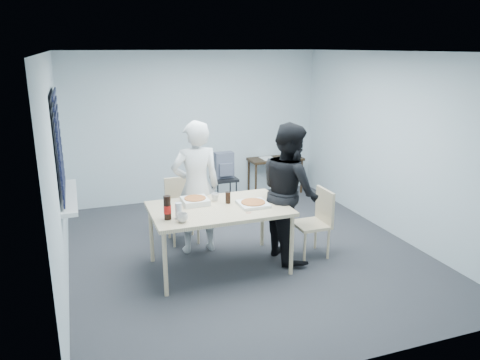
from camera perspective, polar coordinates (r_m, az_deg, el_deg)
name	(u,v)px	position (r m, az deg, el deg)	size (l,w,h in m)	color
room	(61,153)	(5.97, -20.98, 3.13)	(5.00, 5.00, 5.00)	#323237
dining_table	(219,212)	(5.66, -2.57, -3.87)	(1.64, 1.04, 0.80)	beige
chair_far	(181,205)	(6.64, -7.16, -3.01)	(0.42, 0.42, 0.89)	beige
chair_right	(317,218)	(6.18, 9.39, -4.58)	(0.42, 0.42, 0.89)	beige
person_white	(196,188)	(6.13, -5.36, -0.92)	(0.65, 0.42, 1.77)	silver
person_black	(290,192)	(5.96, 6.06, -1.43)	(0.86, 0.47, 1.77)	black
side_table	(275,162)	(8.72, 4.34, 2.20)	(1.00, 0.44, 0.67)	#362615
stool	(224,184)	(7.82, -1.94, -0.47)	(0.40, 0.40, 0.56)	black
backpack	(224,166)	(7.72, -1.94, 1.78)	(0.31, 0.23, 0.43)	slate
pizza_box_a	(195,201)	(5.77, -5.49, -2.54)	(0.31, 0.31, 0.08)	white
pizza_box_b	(253,204)	(5.69, 1.61, -2.90)	(0.35, 0.35, 0.05)	white
mug_a	(182,218)	(5.20, -7.03, -4.58)	(0.12, 0.12, 0.10)	silver
mug_b	(215,197)	(5.86, -3.05, -2.09)	(0.10, 0.10, 0.09)	silver
cola_glass	(228,198)	(5.75, -1.48, -2.18)	(0.06, 0.06, 0.14)	black
soda_bottle	(167,208)	(5.27, -8.85, -3.41)	(0.09, 0.09, 0.27)	black
plastic_cups	(179,211)	(5.29, -7.50, -3.72)	(0.08, 0.08, 0.18)	silver
rubber_band	(248,213)	(5.45, 1.04, -4.01)	(0.05, 0.05, 0.00)	red
papers	(268,158)	(8.65, 3.40, 2.66)	(0.24, 0.33, 0.01)	white
black_box	(286,156)	(8.78, 5.68, 2.98)	(0.14, 0.10, 0.06)	black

